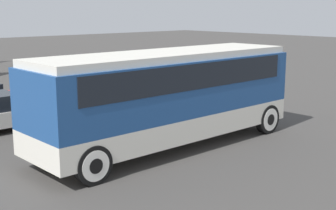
{
  "coord_description": "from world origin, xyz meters",
  "views": [
    {
      "loc": [
        -9.8,
        -10.68,
        4.36
      ],
      "look_at": [
        0.0,
        0.0,
        1.38
      ],
      "focal_mm": 50.0,
      "sensor_mm": 36.0,
      "label": 1
    }
  ],
  "objects": [
    {
      "name": "tour_bus",
      "position": [
        0.1,
        -0.0,
        1.84
      ],
      "size": [
        9.22,
        2.59,
        3.07
      ],
      "color": "silver",
      "rests_on": "ground_plane"
    },
    {
      "name": "ground_plane",
      "position": [
        0.0,
        0.0,
        0.0
      ],
      "size": [
        120.0,
        120.0,
        0.0
      ],
      "primitive_type": "plane",
      "color": "#423F3D"
    },
    {
      "name": "parked_car_near",
      "position": [
        2.12,
        8.78,
        0.69
      ],
      "size": [
        4.48,
        1.94,
        1.39
      ],
      "color": "navy",
      "rests_on": "ground_plane"
    }
  ]
}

